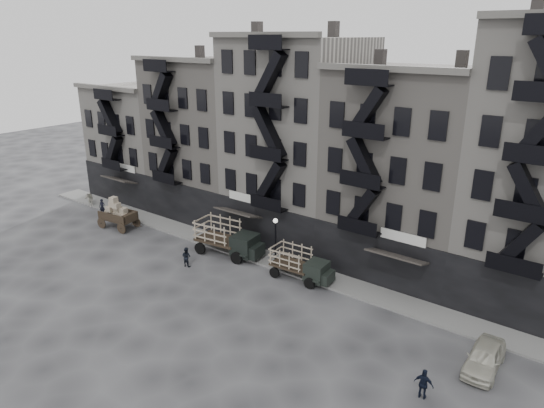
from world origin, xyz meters
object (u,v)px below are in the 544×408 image
Objects in this scene: stake_truck_west at (227,236)px; stake_truck_east at (300,262)px; pedestrian_west at (102,207)px; policeman at (424,384)px; wagon at (117,210)px; car_east at (485,358)px; pedestrian_mid at (186,257)px; horse at (89,199)px.

stake_truck_west reaches higher than stake_truck_east.
policeman is at bearing -36.89° from pedestrian_west.
stake_truck_west reaches higher than policeman.
car_east is at bearing -8.16° from wagon.
wagon is 0.93× the size of car_east.
policeman is at bearing 163.74° from pedestrian_mid.
policeman is at bearing -114.40° from car_east.
policeman is (19.05, -6.65, -0.83)m from stake_truck_west.
horse is at bearing 175.32° from car_east.
stake_truck_west is 3.61× the size of policeman.
stake_truck_east is 2.96× the size of pedestrian_west.
horse is 0.47× the size of car_east.
stake_truck_east is at bearing -32.84° from policeman.
stake_truck_west is 7.13m from stake_truck_east.
stake_truck_west is 20.19m from policeman.
horse is at bearing 159.25° from wagon.
pedestrian_west is at bearing -77.40° from horse.
pedestrian_west is (-23.49, -0.72, -0.54)m from stake_truck_east.
stake_truck_west is 3.65× the size of pedestrian_west.
pedestrian_mid is (-1.14, -3.55, -0.87)m from stake_truck_west.
pedestrian_west is 35.91m from policeman.
pedestrian_west is 1.04× the size of pedestrian_mid.
stake_truck_east is 9.04m from pedestrian_mid.
car_east is (20.85, -2.44, -0.96)m from stake_truck_west.
stake_truck_east reaches higher than pedestrian_west.
wagon is at bearing -79.42° from horse.
horse is at bearing -18.44° from pedestrian_mid.
horse is 1.20× the size of pedestrian_mid.
pedestrian_west reaches higher than pedestrian_mid.
stake_truck_west is at bearing -115.33° from pedestrian_mid.
stake_truck_east is at bearing -25.51° from pedestrian_west.
stake_truck_west reaches higher than pedestrian_west.
pedestrian_mid is (11.07, -1.75, -0.95)m from wagon.
horse is 1.15× the size of policeman.
pedestrian_mid is at bearing -114.72° from stake_truck_west.
wagon is 2.32× the size of pedestrian_west.
pedestrian_west is at bearing 175.39° from stake_truck_west.
car_east is 22.02m from pedestrian_mid.
pedestrian_west reaches higher than car_east.
policeman reaches higher than pedestrian_west.
stake_truck_west is at bearing -65.88° from horse.
car_east is 2.49× the size of pedestrian_west.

